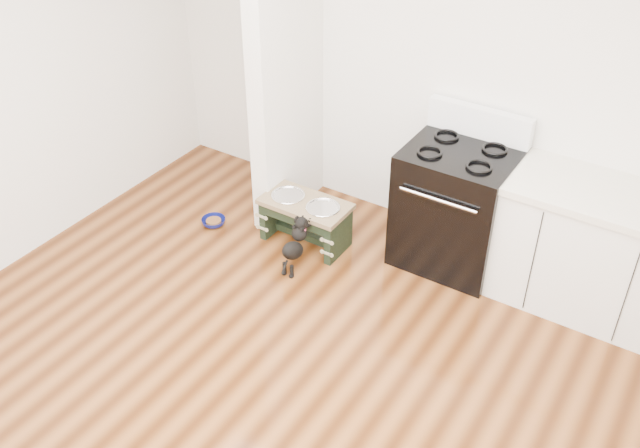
{
  "coord_description": "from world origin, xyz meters",
  "views": [
    {
      "loc": [
        1.72,
        -1.98,
        3.35
      ],
      "look_at": [
        -0.41,
        1.37,
        0.53
      ],
      "focal_mm": 40.0,
      "sensor_mm": 36.0,
      "label": 1
    }
  ],
  "objects": [
    {
      "name": "ground",
      "position": [
        0.0,
        0.0,
        0.0
      ],
      "size": [
        5.0,
        5.0,
        0.0
      ],
      "primitive_type": "plane",
      "color": "#401E0B",
      "rests_on": "ground"
    },
    {
      "name": "room_shell",
      "position": [
        0.0,
        0.0,
        1.62
      ],
      "size": [
        5.0,
        5.0,
        5.0
      ],
      "color": "silver",
      "rests_on": "ground"
    },
    {
      "name": "partition_wall",
      "position": [
        -1.18,
        2.1,
        1.35
      ],
      "size": [
        0.15,
        0.8,
        2.7
      ],
      "primitive_type": "cube",
      "color": "silver",
      "rests_on": "ground"
    },
    {
      "name": "oven_range",
      "position": [
        0.25,
        2.16,
        0.48
      ],
      "size": [
        0.76,
        0.69,
        1.14
      ],
      "color": "black",
      "rests_on": "ground"
    },
    {
      "name": "cabinet_run",
      "position": [
        1.23,
        2.18,
        0.45
      ],
      "size": [
        1.24,
        0.64,
        0.91
      ],
      "color": "silver",
      "rests_on": "ground"
    },
    {
      "name": "dog_feeder",
      "position": [
        -0.78,
        1.74,
        0.27
      ],
      "size": [
        0.68,
        0.36,
        0.39
      ],
      "color": "black",
      "rests_on": "ground"
    },
    {
      "name": "puppy",
      "position": [
        -0.66,
        1.42,
        0.23
      ],
      "size": [
        0.12,
        0.35,
        0.41
      ],
      "color": "black",
      "rests_on": "ground"
    },
    {
      "name": "floor_bowl",
      "position": [
        -1.53,
        1.53,
        0.03
      ],
      "size": [
        0.23,
        0.23,
        0.06
      ],
      "rotation": [
        0.0,
        0.0,
        -0.19
      ],
      "color": "#0B1051",
      "rests_on": "ground"
    }
  ]
}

